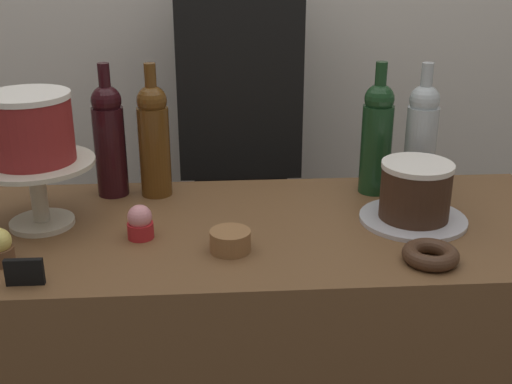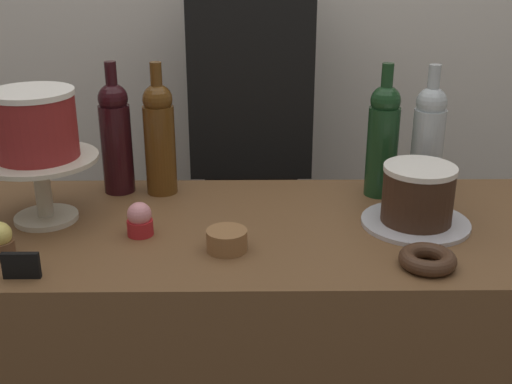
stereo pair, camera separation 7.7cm
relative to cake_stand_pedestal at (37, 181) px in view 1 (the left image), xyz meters
name	(u,v)px [view 1 (the left image)]	position (x,y,z in m)	size (l,w,h in m)	color
back_wall	(238,10)	(0.47, 0.83, 0.27)	(6.00, 0.05, 2.60)	silver
cake_stand_pedestal	(37,181)	(0.00, 0.00, 0.00)	(0.26, 0.26, 0.15)	beige
white_layer_cake	(30,128)	(0.00, 0.00, 0.12)	(0.18, 0.18, 0.15)	maroon
silver_serving_platter	(413,220)	(0.83, -0.04, -0.10)	(0.24, 0.24, 0.01)	silver
chocolate_round_cake	(416,191)	(0.83, -0.04, -0.03)	(0.16, 0.16, 0.13)	#3D2619
wine_bottle_clear	(421,138)	(0.89, 0.13, 0.04)	(0.08, 0.08, 0.33)	#B2BCC1
wine_bottle_green	(377,136)	(0.78, 0.15, 0.04)	(0.08, 0.08, 0.33)	#193D1E
wine_bottle_dark_red	(109,138)	(0.13, 0.18, 0.04)	(0.08, 0.08, 0.33)	black
wine_bottle_amber	(154,138)	(0.24, 0.17, 0.04)	(0.08, 0.08, 0.33)	#5B3814
cupcake_strawberry	(140,223)	(0.22, -0.08, -0.07)	(0.06, 0.06, 0.07)	red
donut_chocolate	(431,255)	(0.81, -0.23, -0.09)	(0.11, 0.11, 0.03)	#472D1E
cookie_stack	(230,241)	(0.41, -0.15, -0.08)	(0.08, 0.08, 0.04)	olive
price_sign_chalkboard	(24,272)	(0.03, -0.27, -0.08)	(0.07, 0.01, 0.05)	black
barista_figure	(240,170)	(0.46, 0.57, -0.19)	(0.36, 0.22, 1.60)	black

